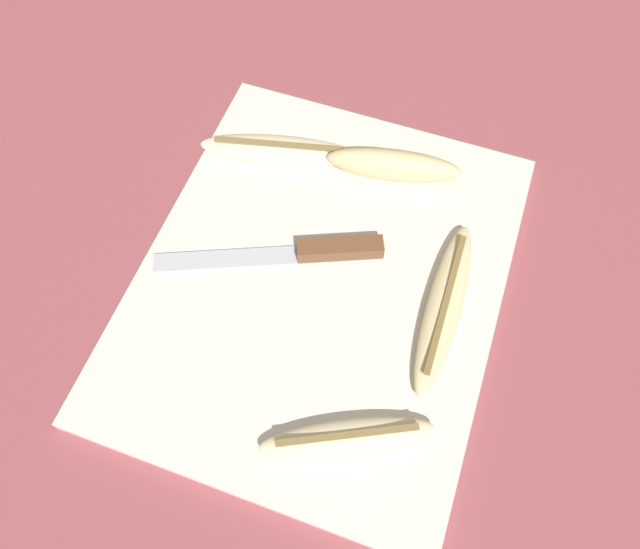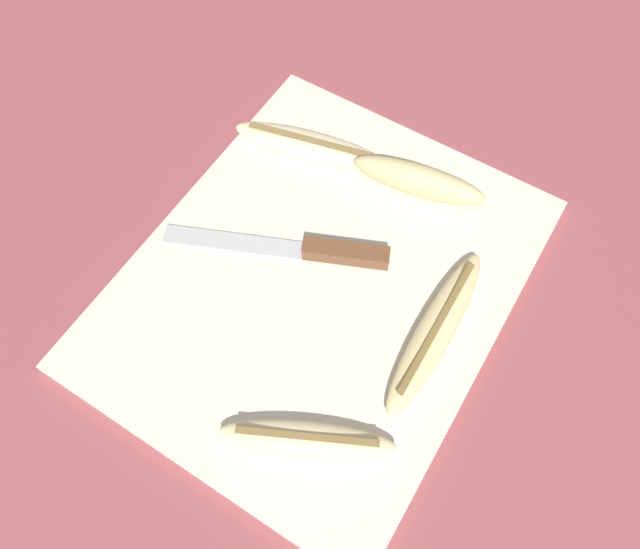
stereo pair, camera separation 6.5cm
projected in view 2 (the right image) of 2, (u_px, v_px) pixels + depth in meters
name	position (u px, v px, depth m)	size (l,w,h in m)	color
ground_plane	(320.00, 284.00, 0.67)	(4.00, 4.00, 0.00)	#93474C
cutting_board	(320.00, 281.00, 0.66)	(0.46, 0.37, 0.01)	silver
knife	(319.00, 251.00, 0.67)	(0.12, 0.23, 0.02)	brown
banana_cream_curved	(307.00, 439.00, 0.57)	(0.10, 0.16, 0.02)	beige
banana_ripe_center	(436.00, 330.00, 0.62)	(0.20, 0.04, 0.02)	beige
banana_mellow_near	(418.00, 180.00, 0.70)	(0.06, 0.16, 0.04)	beige
banana_bright_far	(311.00, 146.00, 0.73)	(0.08, 0.19, 0.02)	beige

